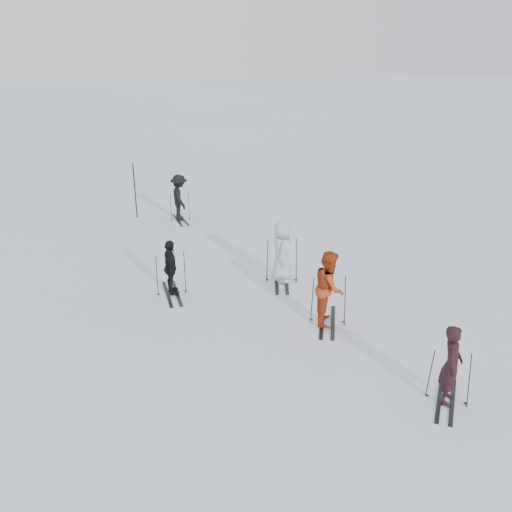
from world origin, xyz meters
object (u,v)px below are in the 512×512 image
Objects in this scene: skier_uphill_far at (180,198)px; piste_marker at (135,191)px; skier_red at (329,289)px; skier_uphill_left at (171,268)px; skier_near_dark at (451,366)px; skier_grey at (282,252)px.

piste_marker is at bearing 58.87° from skier_uphill_far.
piste_marker is (-4.67, 9.30, 0.11)m from skier_red.
skier_uphill_left is 7.01m from piste_marker.
skier_near_dark is 1.07× the size of skier_uphill_left.
skier_near_dark is at bearing -150.83° from skier_grey.
skier_grey is at bearing 30.99° from skier_red.
skier_grey reaches higher than skier_uphill_far.
piste_marker is at bearing 43.43° from skier_grey.
skier_uphill_far reaches higher than skier_near_dark.
piste_marker reaches higher than skier_uphill_left.
piste_marker is (-1.62, 0.65, 0.19)m from skier_uphill_far.
skier_red is at bearing -155.92° from skier_grey.
skier_uphill_far is at bearing -21.83° from piste_marker.
skier_uphill_far is 1.75m from piste_marker.
piste_marker is (-6.01, 12.81, 0.22)m from skier_near_dark.
skier_red is 9.17m from skier_uphill_far.
skier_uphill_left is 0.90× the size of skier_uphill_far.
skier_grey is 7.85m from piste_marker.
skier_red is 1.04× the size of skier_grey.
skier_red is 10.41m from piste_marker.
skier_near_dark is 0.96× the size of skier_uphill_far.
skier_uphill_left is (-3.16, -0.25, -0.14)m from skier_grey.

